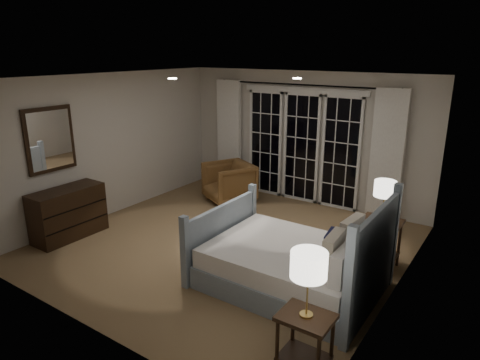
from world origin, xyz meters
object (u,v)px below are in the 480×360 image
Objects in this scene: lamp_left at (309,265)px; armchair at (229,183)px; dresser at (68,213)px; lamp_right at (385,189)px; nightstand_right at (380,236)px; nightstand_left at (305,336)px; bed at (294,264)px.

lamp_left is 0.72× the size of armchair.
armchair is 0.76× the size of dresser.
lamp_right reaches higher than armchair.
armchair is at bearing 134.07° from lamp_left.
nightstand_right is 0.80× the size of armchair.
armchair reaches higher than nightstand_left.
nightstand_left is at bearing -18.11° from armchair.
nightstand_right is at bearing 91.65° from lamp_left.
dresser reaches higher than nightstand_right.
dresser is (-4.44, 0.64, -0.71)m from lamp_left.
lamp_right reaches higher than dresser.
lamp_right is 4.77m from dresser.
nightstand_right is at bearing 91.65° from nightstand_left.
armchair is 2.99m from dresser.
nightstand_left is at bearing -88.35° from lamp_right.
nightstand_right is 3.37m from armchair.
dresser is (-4.37, -1.79, -0.72)m from lamp_right.
lamp_left is at bearing 153.43° from nightstand_left.
lamp_left reaches higher than nightstand_right.
dresser reaches higher than armchair.
bed is 1.89× the size of dresser.
armchair is at bearing 67.58° from dresser.
bed is 1.57m from lamp_right.
bed is at bearing 121.24° from lamp_left.
armchair reaches higher than nightstand_right.
bed is 3.71m from dresser.
lamp_left is (0.07, -2.43, 0.66)m from nightstand_right.
lamp_left reaches higher than lamp_right.
nightstand_left is 2.54m from lamp_right.
nightstand_right reaches higher than nightstand_left.
lamp_left reaches higher than nightstand_left.
lamp_left is at bearing -18.11° from armchair.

